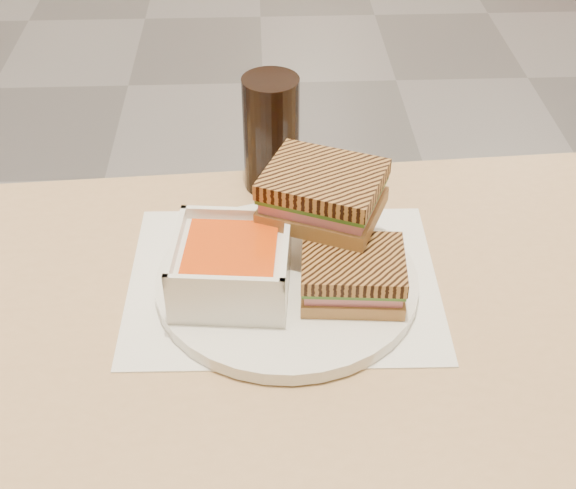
{
  "coord_description": "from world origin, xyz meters",
  "views": [
    {
      "loc": [
        -0.02,
        -2.66,
        1.35
      ],
      "look_at": [
        0.01,
        -2.0,
        0.82
      ],
      "focal_mm": 48.93,
      "sensor_mm": 36.0,
      "label": 1
    }
  ],
  "objects_px": {
    "main_table": "(279,422)",
    "soup_bowl": "(232,268)",
    "panini_lower": "(353,275)",
    "cola_glass": "(271,134)",
    "plate": "(287,282)"
  },
  "relations": [
    {
      "from": "plate",
      "to": "panini_lower",
      "type": "xyz_separation_m",
      "value": [
        0.07,
        -0.03,
        0.03
      ]
    },
    {
      "from": "soup_bowl",
      "to": "panini_lower",
      "type": "xyz_separation_m",
      "value": [
        0.13,
        -0.01,
        -0.0
      ]
    },
    {
      "from": "soup_bowl",
      "to": "plate",
      "type": "bearing_deg",
      "value": 14.43
    },
    {
      "from": "panini_lower",
      "to": "cola_glass",
      "type": "xyz_separation_m",
      "value": [
        -0.08,
        0.24,
        0.04
      ]
    },
    {
      "from": "plate",
      "to": "soup_bowl",
      "type": "xyz_separation_m",
      "value": [
        -0.06,
        -0.02,
        0.04
      ]
    },
    {
      "from": "soup_bowl",
      "to": "main_table",
      "type": "bearing_deg",
      "value": -60.49
    },
    {
      "from": "main_table",
      "to": "panini_lower",
      "type": "height_order",
      "value": "panini_lower"
    },
    {
      "from": "main_table",
      "to": "panini_lower",
      "type": "relative_size",
      "value": 10.48
    },
    {
      "from": "cola_glass",
      "to": "panini_lower",
      "type": "bearing_deg",
      "value": -71.17
    },
    {
      "from": "soup_bowl",
      "to": "panini_lower",
      "type": "bearing_deg",
      "value": -5.17
    },
    {
      "from": "cola_glass",
      "to": "plate",
      "type": "bearing_deg",
      "value": -86.83
    },
    {
      "from": "main_table",
      "to": "soup_bowl",
      "type": "height_order",
      "value": "soup_bowl"
    },
    {
      "from": "soup_bowl",
      "to": "panini_lower",
      "type": "height_order",
      "value": "soup_bowl"
    },
    {
      "from": "main_table",
      "to": "cola_glass",
      "type": "xyz_separation_m",
      "value": [
        0.0,
        0.31,
        0.19
      ]
    },
    {
      "from": "main_table",
      "to": "soup_bowl",
      "type": "relative_size",
      "value": 9.09
    }
  ]
}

